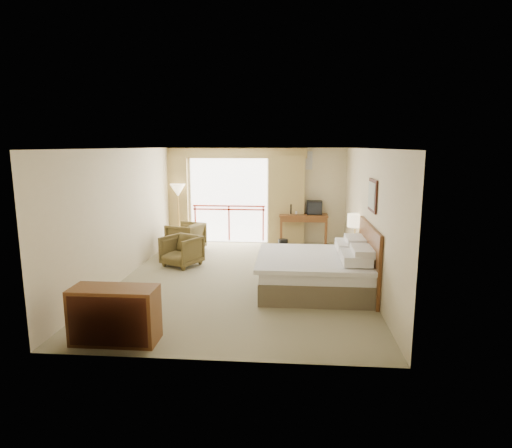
# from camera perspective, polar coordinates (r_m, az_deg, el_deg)

# --- Properties ---
(floor) EXTENTS (7.00, 7.00, 0.00)m
(floor) POSITION_cam_1_polar(r_m,az_deg,el_deg) (9.07, -1.70, -7.28)
(floor) COLOR #89805C
(floor) RESTS_ON ground
(ceiling) EXTENTS (7.00, 7.00, 0.00)m
(ceiling) POSITION_cam_1_polar(r_m,az_deg,el_deg) (8.64, -1.79, 10.04)
(ceiling) COLOR white
(ceiling) RESTS_ON wall_back
(wall_back) EXTENTS (5.00, 0.00, 5.00)m
(wall_back) POSITION_cam_1_polar(r_m,az_deg,el_deg) (12.21, 0.10, 3.80)
(wall_back) COLOR beige
(wall_back) RESTS_ON ground
(wall_front) EXTENTS (5.00, 0.00, 5.00)m
(wall_front) POSITION_cam_1_polar(r_m,az_deg,el_deg) (5.36, -5.94, -4.81)
(wall_front) COLOR beige
(wall_front) RESTS_ON ground
(wall_left) EXTENTS (0.00, 7.00, 7.00)m
(wall_left) POSITION_cam_1_polar(r_m,az_deg,el_deg) (9.37, -17.13, 1.32)
(wall_left) COLOR beige
(wall_left) RESTS_ON ground
(wall_right) EXTENTS (0.00, 7.00, 7.00)m
(wall_right) POSITION_cam_1_polar(r_m,az_deg,el_deg) (8.83, 14.59, 0.92)
(wall_right) COLOR beige
(wall_right) RESTS_ON ground
(balcony_door) EXTENTS (2.40, 0.00, 2.40)m
(balcony_door) POSITION_cam_1_polar(r_m,az_deg,el_deg) (12.29, -3.64, 3.12)
(balcony_door) COLOR white
(balcony_door) RESTS_ON wall_back
(balcony_railing) EXTENTS (2.09, 0.03, 1.02)m
(balcony_railing) POSITION_cam_1_polar(r_m,az_deg,el_deg) (12.33, -3.63, 1.32)
(balcony_railing) COLOR red
(balcony_railing) RESTS_ON wall_back
(curtain_left) EXTENTS (1.00, 0.26, 2.50)m
(curtain_left) POSITION_cam_1_polar(r_m,az_deg,el_deg) (12.51, -11.24, 3.30)
(curtain_left) COLOR #967E49
(curtain_left) RESTS_ON wall_back
(curtain_right) EXTENTS (1.00, 0.26, 2.50)m
(curtain_right) POSITION_cam_1_polar(r_m,az_deg,el_deg) (12.03, 4.08, 3.19)
(curtain_right) COLOR #967E49
(curtain_right) RESTS_ON wall_back
(valance) EXTENTS (4.40, 0.22, 0.28)m
(valance) POSITION_cam_1_polar(r_m,az_deg,el_deg) (12.10, -3.78, 9.41)
(valance) COLOR #967E49
(valance) RESTS_ON wall_back
(hvac_vent) EXTENTS (0.50, 0.04, 0.50)m
(hvac_vent) POSITION_cam_1_polar(r_m,az_deg,el_deg) (12.07, 6.32, 8.42)
(hvac_vent) COLOR silver
(hvac_vent) RESTS_ON wall_back
(bed) EXTENTS (2.13, 2.06, 0.97)m
(bed) POSITION_cam_1_polar(r_m,az_deg,el_deg) (8.35, 8.15, -6.25)
(bed) COLOR brown
(bed) RESTS_ON floor
(headboard) EXTENTS (0.06, 2.10, 1.30)m
(headboard) POSITION_cam_1_polar(r_m,az_deg,el_deg) (8.39, 14.79, -4.47)
(headboard) COLOR #583018
(headboard) RESTS_ON wall_right
(framed_art) EXTENTS (0.04, 0.72, 0.60)m
(framed_art) POSITION_cam_1_polar(r_m,az_deg,el_deg) (8.18, 15.26, 3.69)
(framed_art) COLOR black
(framed_art) RESTS_ON wall_right
(nightstand) EXTENTS (0.43, 0.51, 0.61)m
(nightstand) POSITION_cam_1_polar(r_m,az_deg,el_deg) (9.93, 12.95, -4.13)
(nightstand) COLOR #583018
(nightstand) RESTS_ON floor
(table_lamp) EXTENTS (0.35, 0.35, 0.62)m
(table_lamp) POSITION_cam_1_polar(r_m,az_deg,el_deg) (9.82, 13.10, 0.39)
(table_lamp) COLOR tan
(table_lamp) RESTS_ON nightstand
(phone) EXTENTS (0.18, 0.14, 0.08)m
(phone) POSITION_cam_1_polar(r_m,az_deg,el_deg) (9.70, 12.86, -2.39)
(phone) COLOR black
(phone) RESTS_ON nightstand
(desk) EXTENTS (1.34, 0.65, 0.87)m
(desk) POSITION_cam_1_polar(r_m,az_deg,el_deg) (12.11, 6.32, 0.48)
(desk) COLOR #583018
(desk) RESTS_ON floor
(tv) EXTENTS (0.42, 0.33, 0.38)m
(tv) POSITION_cam_1_polar(r_m,az_deg,el_deg) (12.00, 7.79, 2.19)
(tv) COLOR black
(tv) RESTS_ON desk
(coffee_maker) EXTENTS (0.14, 0.14, 0.28)m
(coffee_maker) POSITION_cam_1_polar(r_m,az_deg,el_deg) (11.99, 4.68, 2.01)
(coffee_maker) COLOR black
(coffee_maker) RESTS_ON desk
(cup) EXTENTS (0.07, 0.07, 0.09)m
(cup) POSITION_cam_1_polar(r_m,az_deg,el_deg) (11.96, 5.39, 1.51)
(cup) COLOR white
(cup) RESTS_ON desk
(wastebasket) EXTENTS (0.32, 0.32, 0.32)m
(wastebasket) POSITION_cam_1_polar(r_m,az_deg,el_deg) (11.33, 3.63, -2.85)
(wastebasket) COLOR black
(wastebasket) RESTS_ON floor
(armchair_far) EXTENTS (1.05, 1.04, 0.75)m
(armchair_far) POSITION_cam_1_polar(r_m,az_deg,el_deg) (11.54, -9.30, -3.54)
(armchair_far) COLOR #4C3F21
(armchair_far) RESTS_ON floor
(armchair_near) EXTENTS (1.04, 1.05, 0.71)m
(armchair_near) POSITION_cam_1_polar(r_m,az_deg,el_deg) (10.16, -9.82, -5.47)
(armchair_near) COLOR #4C3F21
(armchair_near) RESTS_ON floor
(side_table) EXTENTS (0.48, 0.48, 0.53)m
(side_table) POSITION_cam_1_polar(r_m,az_deg,el_deg) (10.90, -10.60, -2.46)
(side_table) COLOR black
(side_table) RESTS_ON floor
(book) EXTENTS (0.25, 0.29, 0.02)m
(book) POSITION_cam_1_polar(r_m,az_deg,el_deg) (10.86, -10.63, -1.58)
(book) COLOR white
(book) RESTS_ON side_table
(floor_lamp) EXTENTS (0.43, 0.43, 1.70)m
(floor_lamp) POSITION_cam_1_polar(r_m,az_deg,el_deg) (12.17, -10.37, 4.16)
(floor_lamp) COLOR tan
(floor_lamp) RESTS_ON floor
(dresser) EXTENTS (1.20, 0.51, 0.80)m
(dresser) POSITION_cam_1_polar(r_m,az_deg,el_deg) (6.47, -18.32, -11.44)
(dresser) COLOR #583018
(dresser) RESTS_ON floor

